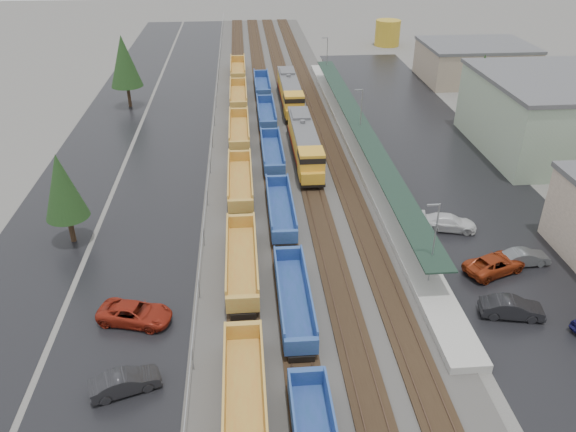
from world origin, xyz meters
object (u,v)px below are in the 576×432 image
well_string_blue (280,210)px  storage_tank (387,33)px  well_string_yellow (240,182)px  parked_car_west_b (125,382)px  parked_car_east_a (512,308)px  locomotive_trail (290,93)px  locomotive_lead (305,144)px  parked_car_east_b (495,264)px  parked_car_east_e (525,258)px  parked_car_west_c (135,313)px  parked_car_east_c (449,223)px

well_string_blue → storage_tank: bearing=69.0°
well_string_yellow → parked_car_west_b: (-7.86, -28.60, -0.40)m
storage_tank → parked_car_west_b: size_ratio=1.17×
storage_tank → parked_car_east_a: (-12.28, -92.49, -1.91)m
locomotive_trail → storage_tank: (25.12, 40.46, 0.43)m
locomotive_lead → well_string_blue: size_ratio=0.19×
parked_car_east_a → parked_car_east_b: 6.06m
parked_car_west_b → parked_car_east_a: size_ratio=0.95×
storage_tank → parked_car_east_e: storage_tank is taller
parked_car_west_c → well_string_yellow: bearing=-5.9°
storage_tank → parked_car_east_b: (-11.18, -86.53, -1.93)m
parked_car_east_c → parked_car_west_c: bearing=125.7°
parked_car_west_c → parked_car_east_c: parked_car_west_c is taller
locomotive_trail → storage_tank: bearing=58.2°
parked_car_east_a → parked_car_east_b: (1.10, 5.96, -0.01)m
parked_car_east_b → parked_car_east_e: size_ratio=1.30×
parked_car_west_b → parked_car_west_c: 7.07m
locomotive_lead → parked_car_east_b: locomotive_lead is taller
parked_car_west_b → parked_car_west_c: parked_car_west_c is taller
storage_tank → parked_car_west_b: storage_tank is taller
parked_car_east_a → parked_car_east_c: parked_car_east_a is taller
parked_car_east_c → parked_car_east_e: size_ratio=1.23×
storage_tank → parked_car_west_c: (-41.39, -90.70, -1.93)m
locomotive_lead → storage_tank: (25.12, 61.46, 0.43)m
parked_car_east_b → parked_car_east_c: 7.55m
locomotive_trail → parked_car_east_c: locomotive_trail is taller
parked_car_west_c → parked_car_east_e: (33.35, 5.06, -0.07)m
locomotive_trail → parked_car_east_c: 40.64m
parked_car_east_a → parked_car_east_b: parked_car_east_a is taller
well_string_blue → well_string_yellow: bearing=121.4°
parked_car_west_b → parked_car_east_a: (28.70, 5.28, 0.04)m
storage_tank → parked_car_west_b: bearing=-112.7°
locomotive_trail → parked_car_east_b: (13.94, -46.07, -1.50)m
parked_car_east_b → parked_car_west_c: bearing=76.5°
well_string_blue → parked_car_east_b: well_string_blue is taller
well_string_yellow → parked_car_west_b: bearing=-105.4°
well_string_blue → parked_car_west_b: 25.04m
locomotive_lead → parked_car_west_b: size_ratio=4.07×
well_string_blue → parked_car_east_a: well_string_blue is taller
parked_car_east_a → well_string_blue: bearing=56.1°
well_string_yellow → parked_car_west_b: well_string_yellow is taller
parked_car_east_a → locomotive_trail: bearing=24.9°
parked_car_west_b → storage_tank: bearing=-41.1°
locomotive_lead → well_string_blue: locomotive_lead is taller
parked_car_east_b → storage_tank: bearing=-28.7°
parked_car_west_b → parked_car_east_e: parked_car_west_b is taller
parked_car_east_c → well_string_blue: bearing=91.9°
parked_car_west_c → storage_tank: bearing=-9.4°
parked_car_east_c → locomotive_lead: bearing=48.6°
parked_car_east_b → parked_car_east_e: bearing=-95.7°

